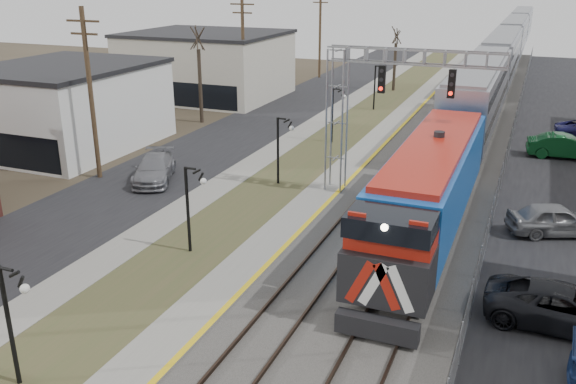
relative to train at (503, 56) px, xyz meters
The scene contains 19 objects.
street_west 38.98m from the train, 115.94° to the right, with size 7.00×120.00×0.04m, color black.
sidewalk 37.23m from the train, 109.68° to the right, with size 2.00×120.00×0.08m, color gray.
grass_median 36.34m from the train, 105.21° to the right, with size 4.00×120.00×0.06m, color #3F4726.
platform 35.66m from the train, 100.54° to the right, with size 2.00×120.00×0.24m, color gray.
ballast_bed 35.10m from the train, 92.46° to the right, with size 8.00×120.00×0.20m, color #595651.
platform_edge 35.50m from the train, 99.13° to the right, with size 0.24×120.00×0.01m, color gold.
track_near 35.23m from the train, 95.72° to the right, with size 1.58×120.00×0.15m.
track_far 35.05m from the train, 90.00° to the right, with size 1.58×120.00×0.15m.
train is the anchor object (origin of this frame).
signal_gantry 42.26m from the train, 95.82° to the right, with size 9.00×1.07×8.15m.
lampposts 52.54m from the train, 100.42° to the right, with size 0.14×62.14×4.00m.
utility_poles 49.24m from the train, 113.99° to the right, with size 0.28×80.28×10.00m.
fence 35.12m from the train, 85.58° to the right, with size 0.04×120.00×1.60m, color gray.
buildings_west 52.87m from the train, 120.08° to the right, with size 14.00×67.00×7.00m.
bare_trees 35.96m from the train, 120.34° to the right, with size 12.30×42.30×5.95m.
car_lot_c 52.67m from the train, 83.71° to the right, with size 2.48×5.38×1.49m, color black.
car_lot_e 44.18m from the train, 82.78° to the right, with size 1.80×4.47×1.52m, color slate.
car_lot_f 30.57m from the train, 78.39° to the right, with size 1.66×4.77×1.57m, color #0D411C.
car_street_b 47.27m from the train, 110.50° to the right, with size 2.06×5.06×1.47m, color slate.
Camera 1 is at (9.35, -3.16, 11.78)m, focal length 38.00 mm.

